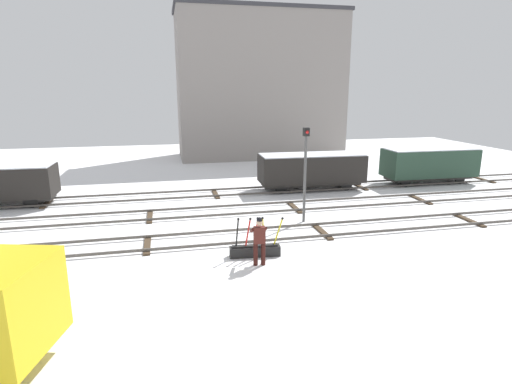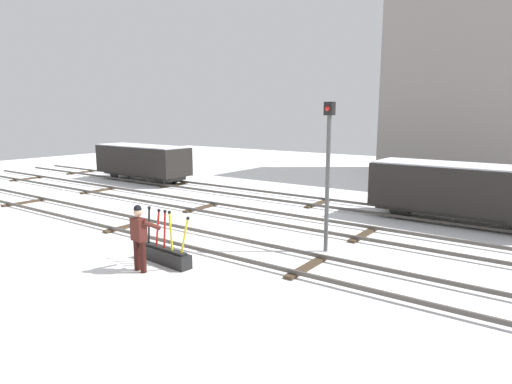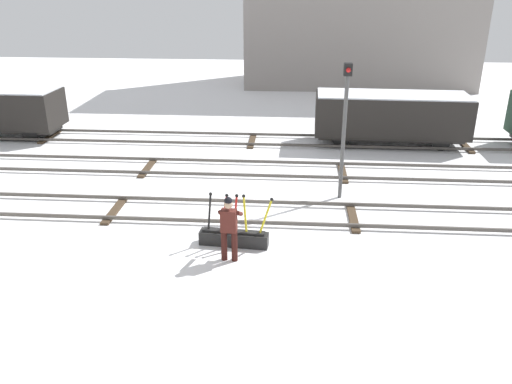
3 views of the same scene
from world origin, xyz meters
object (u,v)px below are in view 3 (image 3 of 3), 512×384
object	(u,v)px
signal_post	(345,119)
rail_worker	(229,225)
switch_lever_frame	(234,236)
freight_car_near_switch	(391,116)

from	to	relation	value
signal_post	rail_worker	bearing A→B (deg)	-126.05
switch_lever_frame	rail_worker	bearing A→B (deg)	-86.87
rail_worker	signal_post	world-z (taller)	signal_post
freight_car_near_switch	signal_post	bearing A→B (deg)	-111.21
switch_lever_frame	rail_worker	xyz separation A→B (m)	(-0.02, -0.76, 0.70)
rail_worker	switch_lever_frame	bearing A→B (deg)	93.13
switch_lever_frame	freight_car_near_switch	xyz separation A→B (m)	(5.40, 9.08, 0.99)
switch_lever_frame	freight_car_near_switch	size ratio (longest dim) A/B	0.31
signal_post	freight_car_near_switch	size ratio (longest dim) A/B	0.68
switch_lever_frame	rail_worker	world-z (taller)	rail_worker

